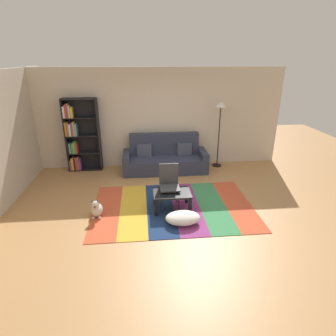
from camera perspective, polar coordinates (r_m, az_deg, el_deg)
The scene contains 12 objects.
ground_plane at distance 5.93m, azimuth 0.33°, elevation -7.86°, with size 14.00×14.00×0.00m, color #B27F4C.
back_wall at distance 7.85m, azimuth -1.60°, elevation 10.16°, with size 6.80×0.10×2.70m, color beige.
left_wall at distance 6.72m, azimuth -30.74°, elevation 5.09°, with size 0.10×5.50×2.70m, color beige.
rug at distance 5.90m, azimuth 1.06°, elevation -7.98°, with size 3.31×2.21×0.01m.
couch at distance 7.63m, azimuth -0.65°, elevation 1.90°, with size 2.26×0.80×1.00m.
bookshelf at distance 7.88m, azimuth -17.89°, elevation 6.16°, with size 0.90×0.28×1.96m.
coffee_table at distance 5.68m, azimuth 0.81°, elevation -5.54°, with size 0.76×0.54×0.38m.
pouf at distance 5.31m, azimuth 3.06°, elevation -10.15°, with size 0.65×0.43×0.23m, color white.
dog at distance 5.69m, azimuth -14.38°, elevation -8.15°, with size 0.22×0.35×0.40m.
standing_lamp at distance 7.78m, azimuth 10.67°, elevation 11.02°, with size 0.32×0.32×1.83m.
tv_remote at distance 5.62m, azimuth 1.54°, elevation -4.97°, with size 0.04×0.15×0.02m, color black.
folding_chair at distance 5.76m, azimuth 0.25°, elevation -2.82°, with size 0.40×0.40×0.90m.
Camera 1 is at (-0.54, -5.12, 2.94)m, focal length 29.79 mm.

